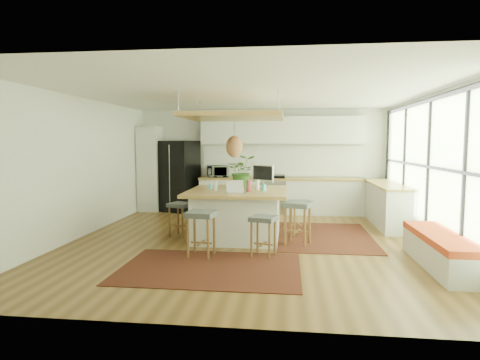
# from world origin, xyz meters

# --- Properties ---
(floor) EXTENTS (7.00, 7.00, 0.00)m
(floor) POSITION_xyz_m (0.00, 0.00, 0.00)
(floor) COLOR #513717
(floor) RESTS_ON ground
(ceiling) EXTENTS (7.00, 7.00, 0.00)m
(ceiling) POSITION_xyz_m (0.00, 0.00, 2.70)
(ceiling) COLOR white
(ceiling) RESTS_ON ground
(wall_back) EXTENTS (6.50, 0.00, 6.50)m
(wall_back) POSITION_xyz_m (0.00, 3.50, 1.35)
(wall_back) COLOR silver
(wall_back) RESTS_ON ground
(wall_front) EXTENTS (6.50, 0.00, 6.50)m
(wall_front) POSITION_xyz_m (0.00, -3.50, 1.35)
(wall_front) COLOR silver
(wall_front) RESTS_ON ground
(wall_left) EXTENTS (0.00, 7.00, 7.00)m
(wall_left) POSITION_xyz_m (-3.25, 0.00, 1.35)
(wall_left) COLOR silver
(wall_left) RESTS_ON ground
(wall_right) EXTENTS (0.00, 7.00, 7.00)m
(wall_right) POSITION_xyz_m (3.25, 0.00, 1.35)
(wall_right) COLOR silver
(wall_right) RESTS_ON ground
(window_wall) EXTENTS (0.10, 6.20, 2.60)m
(window_wall) POSITION_xyz_m (3.22, 0.00, 1.40)
(window_wall) COLOR black
(window_wall) RESTS_ON wall_right
(pantry) EXTENTS (0.55, 0.60, 2.25)m
(pantry) POSITION_xyz_m (-2.95, 3.18, 1.12)
(pantry) COLOR silver
(pantry) RESTS_ON floor
(back_counter_base) EXTENTS (4.20, 0.60, 0.88)m
(back_counter_base) POSITION_xyz_m (0.55, 3.18, 0.44)
(back_counter_base) COLOR silver
(back_counter_base) RESTS_ON floor
(back_counter_top) EXTENTS (4.24, 0.64, 0.05)m
(back_counter_top) POSITION_xyz_m (0.55, 3.18, 0.90)
(back_counter_top) COLOR olive
(back_counter_top) RESTS_ON back_counter_base
(backsplash) EXTENTS (4.20, 0.02, 0.80)m
(backsplash) POSITION_xyz_m (0.55, 3.48, 1.35)
(backsplash) COLOR white
(backsplash) RESTS_ON wall_back
(upper_cabinets) EXTENTS (4.20, 0.34, 0.70)m
(upper_cabinets) POSITION_xyz_m (0.55, 3.32, 2.15)
(upper_cabinets) COLOR silver
(upper_cabinets) RESTS_ON wall_back
(range) EXTENTS (0.76, 0.62, 1.00)m
(range) POSITION_xyz_m (0.30, 3.18, 0.50)
(range) COLOR #A5A5AA
(range) RESTS_ON floor
(right_counter_base) EXTENTS (0.60, 2.50, 0.88)m
(right_counter_base) POSITION_xyz_m (2.93, 2.00, 0.44)
(right_counter_base) COLOR silver
(right_counter_base) RESTS_ON floor
(right_counter_top) EXTENTS (0.64, 2.54, 0.05)m
(right_counter_top) POSITION_xyz_m (2.93, 2.00, 0.90)
(right_counter_top) COLOR olive
(right_counter_top) RESTS_ON right_counter_base
(window_bench) EXTENTS (0.52, 2.00, 0.50)m
(window_bench) POSITION_xyz_m (2.95, -1.20, 0.25)
(window_bench) COLOR silver
(window_bench) RESTS_ON floor
(ceiling_panel) EXTENTS (1.86, 1.86, 0.80)m
(ceiling_panel) POSITION_xyz_m (-0.30, 0.40, 2.05)
(ceiling_panel) COLOR olive
(ceiling_panel) RESTS_ON ceiling
(rug_near) EXTENTS (2.60, 1.80, 0.01)m
(rug_near) POSITION_xyz_m (-0.38, -1.65, 0.01)
(rug_near) COLOR black
(rug_near) RESTS_ON floor
(rug_right) EXTENTS (1.80, 2.60, 0.01)m
(rug_right) POSITION_xyz_m (1.45, 0.61, 0.01)
(rug_right) COLOR black
(rug_right) RESTS_ON floor
(fridge) EXTENTS (1.14, 1.03, 1.88)m
(fridge) POSITION_xyz_m (-2.17, 3.20, 0.93)
(fridge) COLOR black
(fridge) RESTS_ON floor
(island) EXTENTS (1.85, 1.85, 0.93)m
(island) POSITION_xyz_m (-0.22, 0.30, 0.47)
(island) COLOR olive
(island) RESTS_ON floor
(stool_near_left) EXTENTS (0.48, 0.48, 0.73)m
(stool_near_left) POSITION_xyz_m (-0.64, -1.06, 0.35)
(stool_near_left) COLOR #404646
(stool_near_left) RESTS_ON floor
(stool_near_right) EXTENTS (0.48, 0.48, 0.66)m
(stool_near_right) POSITION_xyz_m (0.35, -0.94, 0.35)
(stool_near_right) COLOR #404646
(stool_near_right) RESTS_ON floor
(stool_right_front) EXTENTS (0.57, 0.57, 0.77)m
(stool_right_front) POSITION_xyz_m (0.91, -0.08, 0.35)
(stool_right_front) COLOR #404646
(stool_right_front) RESTS_ON floor
(stool_right_back) EXTENTS (0.50, 0.50, 0.69)m
(stool_right_back) POSITION_xyz_m (0.97, 0.67, 0.35)
(stool_right_back) COLOR #404646
(stool_right_back) RESTS_ON floor
(stool_left_side) EXTENTS (0.49, 0.49, 0.66)m
(stool_left_side) POSITION_xyz_m (-1.35, 0.31, 0.35)
(stool_left_side) COLOR #404646
(stool_left_side) RESTS_ON floor
(laptop) EXTENTS (0.41, 0.42, 0.24)m
(laptop) POSITION_xyz_m (-0.19, -0.19, 1.05)
(laptop) COLOR #A5A5AA
(laptop) RESTS_ON island
(monitor) EXTENTS (0.52, 0.43, 0.47)m
(monitor) POSITION_xyz_m (0.24, 0.62, 1.19)
(monitor) COLOR #A5A5AA
(monitor) RESTS_ON island
(microwave) EXTENTS (0.62, 0.43, 0.38)m
(microwave) POSITION_xyz_m (-1.10, 3.15, 1.12)
(microwave) COLOR #A5A5AA
(microwave) RESTS_ON back_counter_top
(island_plant) EXTENTS (0.68, 0.73, 0.50)m
(island_plant) POSITION_xyz_m (-0.20, 0.88, 1.18)
(island_plant) COLOR #1E4C19
(island_plant) RESTS_ON island
(island_bowl) EXTENTS (0.29, 0.29, 0.06)m
(island_bowl) POSITION_xyz_m (-0.77, 0.70, 0.96)
(island_bowl) COLOR white
(island_bowl) RESTS_ON island
(island_bottle_0) EXTENTS (0.07, 0.07, 0.19)m
(island_bottle_0) POSITION_xyz_m (-0.77, 0.40, 1.03)
(island_bottle_0) COLOR #3ADAE9
(island_bottle_0) RESTS_ON island
(island_bottle_1) EXTENTS (0.07, 0.07, 0.19)m
(island_bottle_1) POSITION_xyz_m (-0.62, 0.15, 1.03)
(island_bottle_1) COLOR silver
(island_bottle_1) RESTS_ON island
(island_bottle_2) EXTENTS (0.07, 0.07, 0.19)m
(island_bottle_2) POSITION_xyz_m (0.03, -0.00, 1.03)
(island_bottle_2) COLOR maroon
(island_bottle_2) RESTS_ON island
(island_bottle_3) EXTENTS (0.07, 0.07, 0.19)m
(island_bottle_3) POSITION_xyz_m (0.13, 0.35, 1.03)
(island_bottle_3) COLOR white
(island_bottle_3) RESTS_ON island
(island_bottle_4) EXTENTS (0.07, 0.07, 0.19)m
(island_bottle_4) POSITION_xyz_m (-0.42, 0.55, 1.03)
(island_bottle_4) COLOR #52886B
(island_bottle_4) RESTS_ON island
(island_bottle_5) EXTENTS (0.07, 0.07, 0.19)m
(island_bottle_5) POSITION_xyz_m (0.28, 0.20, 1.03)
(island_bottle_5) COLOR #3ADAE9
(island_bottle_5) RESTS_ON island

